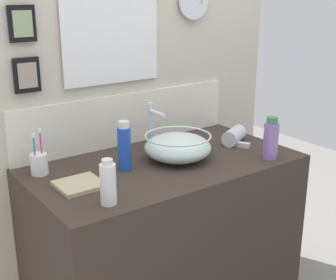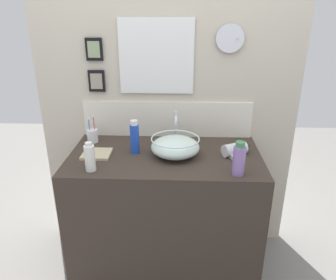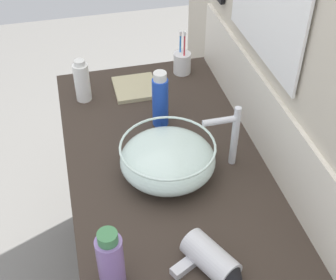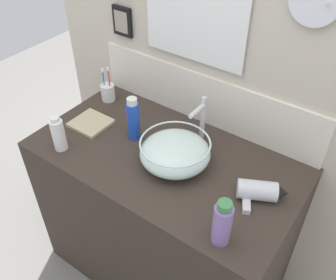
{
  "view_description": "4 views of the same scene",
  "coord_description": "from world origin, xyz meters",
  "views": [
    {
      "loc": [
        -1.14,
        -1.6,
        1.63
      ],
      "look_at": [
        0.02,
        0.0,
        0.98
      ],
      "focal_mm": 50.0,
      "sensor_mm": 36.0,
      "label": 1
    },
    {
      "loc": [
        0.1,
        -1.88,
        1.75
      ],
      "look_at": [
        0.02,
        0.0,
        0.98
      ],
      "focal_mm": 35.0,
      "sensor_mm": 36.0,
      "label": 2
    },
    {
      "loc": [
        1.11,
        -0.27,
        1.95
      ],
      "look_at": [
        0.02,
        0.0,
        0.98
      ],
      "focal_mm": 50.0,
      "sensor_mm": 36.0,
      "label": 3
    },
    {
      "loc": [
        0.73,
        -0.99,
        2.0
      ],
      "look_at": [
        0.02,
        0.0,
        0.98
      ],
      "focal_mm": 40.0,
      "sensor_mm": 36.0,
      "label": 4
    }
  ],
  "objects": [
    {
      "name": "hand_towel",
      "position": [
        -0.43,
        -0.03,
        0.89
      ],
      "size": [
        0.18,
        0.17,
        0.02
      ],
      "primitive_type": "cube",
      "color": "tan",
      "rests_on": "vanity_counter"
    },
    {
      "name": "toothbrush_cup",
      "position": [
        -0.51,
        0.19,
        0.93
      ],
      "size": [
        0.07,
        0.07,
        0.2
      ],
      "color": "white",
      "rests_on": "vanity_counter"
    },
    {
      "name": "glass_bowl_sink",
      "position": [
        0.07,
        -0.01,
        0.95
      ],
      "size": [
        0.3,
        0.3,
        0.12
      ],
      "color": "silver",
      "rests_on": "vanity_counter"
    },
    {
      "name": "faucet",
      "position": [
        0.07,
        0.19,
        1.01
      ],
      "size": [
        0.02,
        0.12,
        0.22
      ],
      "color": "silver",
      "rests_on": "vanity_counter"
    },
    {
      "name": "shampoo_bottle",
      "position": [
        0.42,
        -0.24,
        0.98
      ],
      "size": [
        0.07,
        0.07,
        0.2
      ],
      "color": "#8C6BB2",
      "rests_on": "vanity_counter"
    },
    {
      "name": "ground_plane",
      "position": [
        0.0,
        0.0,
        0.0
      ],
      "size": [
        6.0,
        6.0,
        0.0
      ],
      "primitive_type": "plane",
      "color": "gray"
    },
    {
      "name": "back_panel",
      "position": [
        -0.0,
        0.36,
        1.23
      ],
      "size": [
        1.81,
        0.09,
        2.46
      ],
      "color": "beige",
      "rests_on": "ground"
    },
    {
      "name": "vanity_counter",
      "position": [
        0.0,
        0.0,
        0.44
      ],
      "size": [
        1.21,
        0.66,
        0.88
      ],
      "primitive_type": "cube",
      "color": "#382D26",
      "rests_on": "ground"
    },
    {
      "name": "lotion_bottle",
      "position": [
        -0.19,
        0.02,
        0.99
      ],
      "size": [
        0.06,
        0.06,
        0.22
      ],
      "color": "blue",
      "rests_on": "vanity_counter"
    },
    {
      "name": "soap_dispenser",
      "position": [
        -0.41,
        -0.23,
        0.96
      ],
      "size": [
        0.06,
        0.06,
        0.17
      ],
      "color": "white",
      "rests_on": "vanity_counter"
    },
    {
      "name": "hair_drier",
      "position": [
        0.45,
        0.02,
        0.92
      ],
      "size": [
        0.21,
        0.19,
        0.08
      ],
      "color": "silver",
      "rests_on": "vanity_counter"
    }
  ]
}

